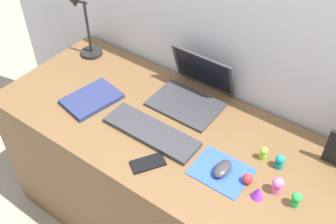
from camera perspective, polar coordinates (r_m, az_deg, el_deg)
back_wall at (r=1.88m, az=6.99°, el=3.59°), size 2.78×0.05×1.45m
desk at (r=1.91m, az=0.34°, el=-10.38°), size 1.58×0.66×0.74m
laptop at (r=1.75m, az=3.66°, el=3.27°), size 0.30×0.28×0.21m
keyboard at (r=1.61m, az=-2.44°, el=-2.87°), size 0.41×0.13×0.02m
mousepad at (r=1.50m, az=7.60°, el=-8.45°), size 0.21×0.17×0.00m
mouse at (r=1.48m, az=7.86°, el=-8.06°), size 0.06×0.10×0.03m
cell_phone at (r=1.51m, az=-2.89°, el=-7.34°), size 0.12×0.14×0.01m
desk_lamp at (r=2.00m, az=-11.94°, el=11.66°), size 0.11×0.14×0.34m
notebook_pad at (r=1.79m, az=-10.90°, el=1.87°), size 0.21×0.27×0.02m
toy_figurine_red at (r=1.47m, az=11.36°, el=-9.41°), size 0.04×0.04×0.04m
toy_figurine_teal at (r=1.54m, az=15.77°, el=-6.83°), size 0.04×0.04×0.06m
toy_figurine_lime at (r=1.55m, az=13.57°, el=-5.75°), size 0.03×0.03×0.06m
toy_figurine_green at (r=1.44m, az=17.94°, el=-11.81°), size 0.04×0.04×0.06m
toy_figurine_pink at (r=1.45m, az=15.48°, el=-10.04°), size 0.04×0.04×0.07m
toy_figurine_purple at (r=1.43m, az=12.81°, el=-11.19°), size 0.05×0.05×0.05m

